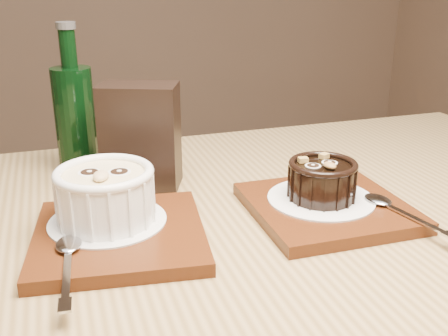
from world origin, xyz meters
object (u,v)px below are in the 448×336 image
object	(u,v)px
tray_right	(327,207)
condiment_stand	(141,136)
tray_left	(120,236)
green_bottle	(75,116)
table	(232,314)
ramekin_dark	(322,178)
ramekin_white	(105,192)

from	to	relation	value
tray_right	condiment_stand	size ratio (longest dim) A/B	1.29
tray_left	green_bottle	distance (m)	0.25
table	ramekin_dark	xyz separation A→B (m)	(0.13, 0.05, 0.13)
ramekin_white	tray_right	xyz separation A→B (m)	(0.26, -0.02, -0.04)
table	condiment_stand	bearing A→B (deg)	108.43
ramekin_white	ramekin_dark	distance (m)	0.26
ramekin_white	condiment_stand	bearing A→B (deg)	80.18
tray_left	ramekin_dark	distance (m)	0.25
table	ramekin_white	world-z (taller)	ramekin_white
ramekin_dark	condiment_stand	world-z (taller)	condiment_stand
ramekin_dark	green_bottle	world-z (taller)	green_bottle
tray_right	ramekin_dark	xyz separation A→B (m)	(-0.00, 0.01, 0.04)
table	tray_right	bearing A→B (deg)	16.64
tray_left	condiment_stand	distance (m)	0.17
table	ramekin_white	size ratio (longest dim) A/B	11.23
tray_left	tray_right	world-z (taller)	same
tray_right	green_bottle	world-z (taller)	green_bottle
table	green_bottle	size ratio (longest dim) A/B	5.71
table	tray_left	size ratio (longest dim) A/B	6.75
tray_right	ramekin_dark	distance (m)	0.04
table	green_bottle	bearing A→B (deg)	117.27
tray_left	ramekin_dark	world-z (taller)	ramekin_dark
tray_left	table	bearing A→B (deg)	-19.53
table	tray_left	bearing A→B (deg)	160.47
tray_left	green_bottle	bearing A→B (deg)	97.05
ramekin_white	condiment_stand	world-z (taller)	condiment_stand
table	tray_left	xyz separation A→B (m)	(-0.12, 0.04, 0.10)
tray_left	tray_right	distance (m)	0.25
green_bottle	condiment_stand	bearing A→B (deg)	-47.12
ramekin_dark	green_bottle	size ratio (longest dim) A/B	0.39
condiment_stand	green_bottle	world-z (taller)	green_bottle
ramekin_white	condiment_stand	size ratio (longest dim) A/B	0.77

